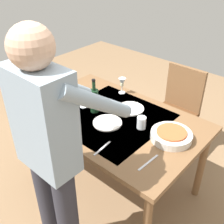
{
  "coord_description": "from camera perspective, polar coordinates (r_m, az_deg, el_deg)",
  "views": [
    {
      "loc": [
        -1.24,
        1.39,
        1.99
      ],
      "look_at": [
        0.0,
        0.0,
        0.8
      ],
      "focal_mm": 43.95,
      "sensor_mm": 36.0,
      "label": 1
    }
  ],
  "objects": [
    {
      "name": "dinner_plate_near",
      "position": [
        2.16,
        -0.95,
        -2.23
      ],
      "size": [
        0.23,
        0.23,
        0.01
      ],
      "primitive_type": "cylinder",
      "color": "silver",
      "rests_on": "dining_table"
    },
    {
      "name": "table_knife",
      "position": [
        1.83,
        7.56,
        -10.38
      ],
      "size": [
        0.02,
        0.2,
        0.0
      ],
      "primitive_type": "cube",
      "rotation": [
        0.0,
        0.0,
        -0.05
      ],
      "color": "silver",
      "rests_on": "dining_table"
    },
    {
      "name": "serving_bowl_pasta",
      "position": [
        2.03,
        12.23,
        -4.75
      ],
      "size": [
        0.3,
        0.3,
        0.07
      ],
      "color": "silver",
      "rests_on": "dining_table"
    },
    {
      "name": "water_cup_near_left",
      "position": [
        2.1,
        6.14,
        -2.21
      ],
      "size": [
        0.07,
        0.07,
        0.1
      ],
      "primitive_type": "cylinder",
      "color": "silver",
      "rests_on": "dining_table"
    },
    {
      "name": "dinner_plate_far",
      "position": [
        2.34,
        3.87,
        0.72
      ],
      "size": [
        0.23,
        0.23,
        0.01
      ],
      "primitive_type": "cylinder",
      "color": "silver",
      "rests_on": "dining_table"
    },
    {
      "name": "table_fork",
      "position": [
        1.92,
        -2.05,
        -7.56
      ],
      "size": [
        0.03,
        0.18,
        0.0
      ],
      "primitive_type": "cube",
      "rotation": [
        0.0,
        0.0,
        0.1
      ],
      "color": "silver",
      "rests_on": "dining_table"
    },
    {
      "name": "ground_plane",
      "position": [
        2.72,
        -0.0,
        -14.26
      ],
      "size": [
        6.0,
        6.0,
        0.0
      ],
      "primitive_type": "plane",
      "color": "#846647"
    },
    {
      "name": "person_server",
      "position": [
        1.61,
        -12.58,
        -7.95
      ],
      "size": [
        0.42,
        0.61,
        1.69
      ],
      "color": "#2D2D38",
      "rests_on": "ground_plane"
    },
    {
      "name": "wine_glass_right",
      "position": [
        2.33,
        -6.09,
        3.28
      ],
      "size": [
        0.07,
        0.07,
        0.15
      ],
      "color": "white",
      "rests_on": "dining_table"
    },
    {
      "name": "side_bowl_salad",
      "position": [
        2.5,
        -7.76,
        3.38
      ],
      "size": [
        0.18,
        0.18,
        0.07
      ],
      "color": "silver",
      "rests_on": "dining_table"
    },
    {
      "name": "water_cup_near_right",
      "position": [
        2.23,
        -9.82,
        -0.3
      ],
      "size": [
        0.07,
        0.07,
        0.1
      ],
      "primitive_type": "cylinder",
      "color": "silver",
      "rests_on": "dining_table"
    },
    {
      "name": "chair_near",
      "position": [
        2.89,
        13.54,
        1.33
      ],
      "size": [
        0.4,
        0.4,
        0.91
      ],
      "color": "#523019",
      "rests_on": "ground_plane"
    },
    {
      "name": "wine_glass_left",
      "position": [
        2.55,
        2.12,
        6.08
      ],
      "size": [
        0.07,
        0.07,
        0.15
      ],
      "color": "white",
      "rests_on": "dining_table"
    },
    {
      "name": "wine_bottle",
      "position": [
        2.26,
        -3.7,
        2.54
      ],
      "size": [
        0.07,
        0.07,
        0.3
      ],
      "color": "black",
      "rests_on": "dining_table"
    },
    {
      "name": "dining_table",
      "position": [
        2.28,
        -0.0,
        -2.65
      ],
      "size": [
        1.47,
        0.94,
        0.75
      ],
      "color": "brown",
      "rests_on": "ground_plane"
    }
  ]
}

